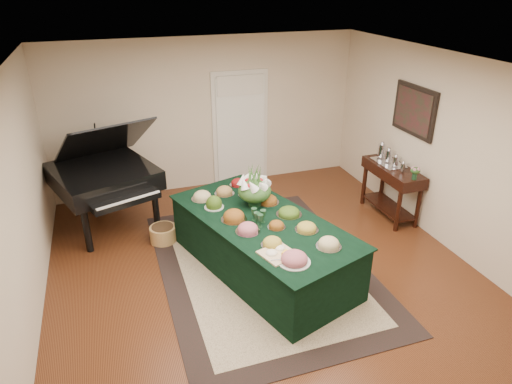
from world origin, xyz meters
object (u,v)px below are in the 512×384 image
object	(u,v)px
grand_piano	(104,175)
mahogany_sideboard	(392,178)
floral_centerpiece	(255,187)
buffet_table	(262,245)

from	to	relation	value
grand_piano	mahogany_sideboard	xyz separation A→B (m)	(4.37, -1.14, -0.19)
floral_centerpiece	mahogany_sideboard	world-z (taller)	floral_centerpiece
buffet_table	mahogany_sideboard	bearing A→B (deg)	17.59
buffet_table	grand_piano	bearing A→B (deg)	134.14
buffet_table	mahogany_sideboard	xyz separation A→B (m)	(2.49, 0.79, 0.28)
floral_centerpiece	mahogany_sideboard	xyz separation A→B (m)	(2.46, 0.38, -0.38)
floral_centerpiece	mahogany_sideboard	size ratio (longest dim) A/B	0.40
grand_piano	mahogany_sideboard	size ratio (longest dim) A/B	1.68
buffet_table	floral_centerpiece	world-z (taller)	floral_centerpiece
floral_centerpiece	mahogany_sideboard	bearing A→B (deg)	8.83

